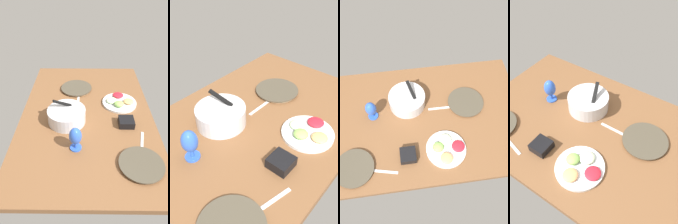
# 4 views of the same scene
# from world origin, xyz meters

# --- Properties ---
(ground_plane) EXTENTS (1.60, 1.04, 0.04)m
(ground_plane) POSITION_xyz_m (0.00, 0.00, -0.02)
(ground_plane) COLOR brown
(dinner_plate_right) EXTENTS (0.29, 0.29, 0.02)m
(dinner_plate_right) POSITION_xyz_m (0.36, 0.10, 0.01)
(dinner_plate_right) COLOR beige
(dinner_plate_right) RESTS_ON ground_plane
(mixing_bowl) EXTENTS (0.28, 0.28, 0.18)m
(mixing_bowl) POSITION_xyz_m (-0.11, 0.15, 0.06)
(mixing_bowl) COLOR silver
(mixing_bowl) RESTS_ON ground_plane
(fruit_platter) EXTENTS (0.29, 0.29, 0.06)m
(fruit_platter) POSITION_xyz_m (0.13, -0.28, 0.02)
(fruit_platter) COLOR silver
(fruit_platter) RESTS_ON ground_plane
(hurricane_glass_blue) EXTENTS (0.08, 0.08, 0.17)m
(hurricane_glass_blue) POSITION_xyz_m (-0.38, 0.07, 0.10)
(hurricane_glass_blue) COLOR blue
(hurricane_glass_blue) RESTS_ON ground_plane
(square_bowl_black) EXTENTS (0.11, 0.11, 0.05)m
(square_bowl_black) POSITION_xyz_m (-0.14, -0.29, 0.03)
(square_bowl_black) COLOR black
(square_bowl_black) RESTS_ON ground_plane
(fork_by_left_plate) EXTENTS (0.18, 0.06, 0.01)m
(fork_by_left_plate) POSITION_xyz_m (-0.31, -0.38, 0.00)
(fork_by_left_plate) COLOR silver
(fork_by_left_plate) RESTS_ON ground_plane
(fork_by_right_plate) EXTENTS (0.18, 0.02, 0.01)m
(fork_by_right_plate) POSITION_xyz_m (0.14, 0.08, 0.00)
(fork_by_right_plate) COLOR silver
(fork_by_right_plate) RESTS_ON ground_plane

